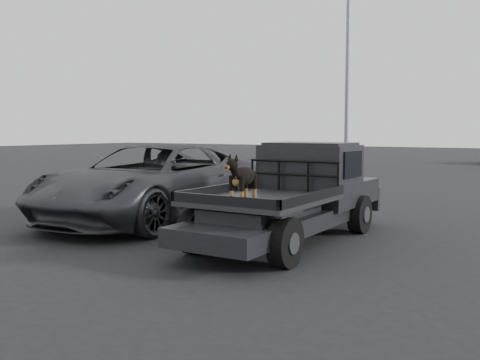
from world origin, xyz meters
The scene contains 6 objects.
ground centered at (0.00, 0.00, 0.00)m, with size 120.00×120.00×0.00m, color black.
flatbed_ute centered at (0.24, 1.37, 0.46)m, with size 2.00×5.40×0.92m, color black, non-canonical shape.
ute_cab centered at (0.24, 2.32, 1.36)m, with size 1.72×1.30×0.88m, color black, non-canonical shape.
headache_rack centered at (0.24, 1.57, 1.20)m, with size 1.80×0.08×0.55m, color black, non-canonical shape.
dog centered at (0.45, -0.53, 1.29)m, with size 0.32×0.60×0.74m, color black, non-canonical shape.
parked_suv centered at (-3.50, 1.91, 0.87)m, with size 2.88×6.24×1.73m, color #313136.
Camera 1 is at (4.65, -7.28, 2.03)m, focal length 40.00 mm.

